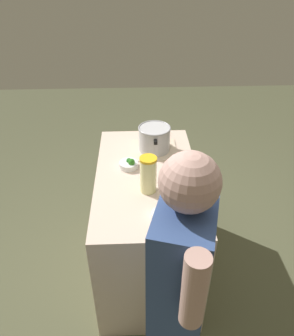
# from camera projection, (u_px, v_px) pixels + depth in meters

# --- Properties ---
(ground_plane) EXTENTS (8.00, 8.00, 0.00)m
(ground_plane) POSITION_uv_depth(u_px,v_px,m) (147.00, 262.00, 2.74)
(ground_plane) COLOR #4D4F37
(counter_slab) EXTENTS (1.24, 0.70, 0.91)m
(counter_slab) POSITION_uv_depth(u_px,v_px,m) (147.00, 222.00, 2.48)
(counter_slab) COLOR beige
(counter_slab) RESTS_ON ground_plane
(dish_cloth) EXTENTS (0.32, 0.34, 0.01)m
(dish_cloth) POSITION_uv_depth(u_px,v_px,m) (154.00, 150.00, 2.47)
(dish_cloth) COLOR beige
(dish_cloth) RESTS_ON counter_slab
(cooking_pot) EXTENTS (0.31, 0.24, 0.19)m
(cooking_pot) POSITION_uv_depth(u_px,v_px,m) (154.00, 138.00, 2.41)
(cooking_pot) COLOR #B7B7BC
(cooking_pot) RESTS_ON dish_cloth
(lemonade_pitcher) EXTENTS (0.11, 0.11, 0.25)m
(lemonade_pitcher) POSITION_uv_depth(u_px,v_px,m) (148.00, 175.00, 2.00)
(lemonade_pitcher) COLOR beige
(lemonade_pitcher) RESTS_ON counter_slab
(broccoli_bowl_front) EXTENTS (0.13, 0.13, 0.08)m
(broccoli_bowl_front) POSITION_uv_depth(u_px,v_px,m) (129.00, 164.00, 2.27)
(broccoli_bowl_front) COLOR silver
(broccoli_bowl_front) RESTS_ON counter_slab
(broccoli_bowl_center) EXTENTS (0.12, 0.12, 0.08)m
(broccoli_bowl_center) POSITION_uv_depth(u_px,v_px,m) (162.00, 214.00, 1.84)
(broccoli_bowl_center) COLOR silver
(broccoli_bowl_center) RESTS_ON counter_slab
(person_cook) EXTENTS (0.50, 0.29, 1.70)m
(person_cook) POSITION_uv_depth(u_px,v_px,m) (178.00, 305.00, 1.38)
(person_cook) COLOR #43545C
(person_cook) RESTS_ON ground_plane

